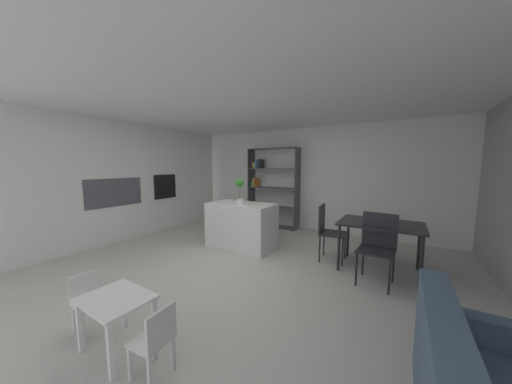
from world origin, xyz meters
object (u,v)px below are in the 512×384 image
potted_plant_on_island (240,188)px  dining_chair_near (378,242)px  child_table (117,307)px  dining_table (380,228)px  open_bookshelf (269,187)px  kitchen_island (241,225)px  child_chair_left (89,299)px  built_in_oven (165,186)px  dining_chair_island_side (327,227)px  child_chair_right (155,339)px

potted_plant_on_island → dining_chair_near: size_ratio=0.51×
potted_plant_on_island → dining_chair_near: (2.47, -0.13, -0.63)m
child_table → dining_table: bearing=59.4°
dining_chair_near → open_bookshelf: bearing=149.2°
dining_table → open_bookshelf: bearing=151.2°
kitchen_island → child_chair_left: bearing=-87.7°
potted_plant_on_island → child_chair_left: potted_plant_on_island is taller
child_chair_left → dining_chair_near: dining_chair_near is taller
kitchen_island → open_bookshelf: 1.95m
built_in_oven → open_bookshelf: (2.04, 1.76, -0.06)m
built_in_oven → kitchen_island: 2.49m
child_table → dining_table: 3.56m
open_bookshelf → potted_plant_on_island: bearing=-79.2°
child_chair_left → dining_chair_island_side: size_ratio=0.58×
child_chair_right → dining_chair_island_side: bearing=166.2°
child_chair_left → child_chair_right: bearing=-84.1°
child_chair_left → child_table: bearing=-84.6°
dining_table → child_chair_left: bearing=-127.5°
dining_table → dining_chair_near: (0.01, -0.43, -0.11)m
dining_chair_island_side → dining_chair_near: bearing=-122.4°
child_table → child_chair_left: bearing=179.4°
kitchen_island → child_table: size_ratio=2.25×
potted_plant_on_island → dining_chair_island_side: (1.65, 0.29, -0.62)m
dining_chair_near → child_chair_right: bearing=-111.7°
kitchen_island → child_table: 2.86m
child_chair_right → dining_chair_near: size_ratio=0.59×
open_bookshelf → child_chair_right: (1.54, -4.60, -0.74)m
child_table → dining_chair_island_side: (1.00, 3.04, 0.17)m
kitchen_island → dining_chair_island_side: 1.67m
child_table → open_bookshelf: bearing=102.3°
potted_plant_on_island → open_bookshelf: bearing=100.8°
kitchen_island → built_in_oven: bearing=178.7°
child_chair_right → child_chair_left: 1.07m
child_chair_left → dining_table: size_ratio=0.47×
dining_chair_near → dining_table: bearing=95.3°
dining_chair_near → dining_chair_island_side: bearing=157.1°
dining_chair_island_side → dining_chair_near: 0.92m
child_chair_right → child_chair_left: (-1.07, 0.00, -0.01)m
potted_plant_on_island → dining_table: size_ratio=0.42×
dining_chair_near → child_chair_left: bearing=-127.6°
built_in_oven → child_table: bearing=-43.0°
dining_chair_island_side → dining_table: bearing=-94.6°
dining_chair_island_side → child_chair_left: bearing=148.0°
child_table → child_chair_left: (-0.53, 0.01, -0.10)m
child_table → dining_table: size_ratio=0.50×
built_in_oven → dining_table: size_ratio=0.51×
built_in_oven → dining_chair_near: (4.86, -0.22, -0.55)m
child_table → child_chair_left: size_ratio=1.07×
built_in_oven → open_bookshelf: size_ratio=0.29×
dining_chair_island_side → child_table: bearing=156.7°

